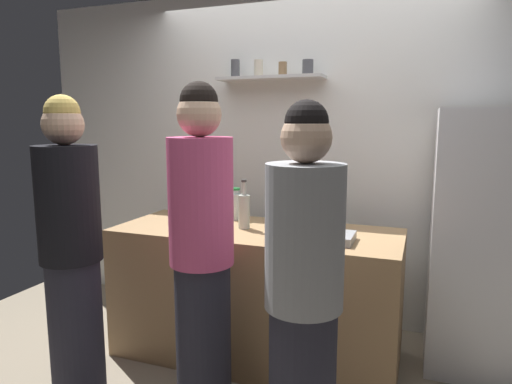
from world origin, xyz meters
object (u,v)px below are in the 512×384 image
at_px(refrigerator, 482,242).
at_px(person_grey_hoodie, 304,298).
at_px(wine_bottle_pale_glass, 244,210).
at_px(baking_pan, 325,237).
at_px(person_pink_top, 202,253).
at_px(utensil_holder, 282,214).
at_px(wine_bottle_green_glass, 299,210).
at_px(wine_bottle_dark_glass, 284,213).
at_px(water_bottle_plastic, 236,205).
at_px(wine_bottle_amber_glass, 279,223).
at_px(person_blonde, 71,252).

bearing_deg(refrigerator, person_grey_hoodie, -122.91).
xyz_separation_m(wine_bottle_pale_glass, person_grey_hoodie, (0.64, -0.91, -0.18)).
bearing_deg(baking_pan, person_pink_top, -135.55).
xyz_separation_m(person_grey_hoodie, person_pink_top, (-0.62, 0.25, 0.07)).
height_order(baking_pan, utensil_holder, utensil_holder).
height_order(wine_bottle_green_glass, wine_bottle_dark_glass, wine_bottle_green_glass).
relative_size(baking_pan, wine_bottle_pale_glass, 1.04).
relative_size(utensil_holder, water_bottle_plastic, 0.94).
bearing_deg(wine_bottle_amber_glass, person_blonde, -153.74).
bearing_deg(utensil_holder, wine_bottle_dark_glass, -68.33).
bearing_deg(baking_pan, person_blonde, -152.83).
height_order(refrigerator, wine_bottle_pale_glass, refrigerator).
bearing_deg(refrigerator, person_blonde, -152.07).
relative_size(utensil_holder, wine_bottle_amber_glass, 0.70).
relative_size(baking_pan, wine_bottle_green_glass, 1.06).
height_order(wine_bottle_dark_glass, wine_bottle_pale_glass, wine_bottle_pale_glass).
xyz_separation_m(baking_pan, wine_bottle_dark_glass, (-0.32, 0.21, 0.08)).
height_order(baking_pan, person_grey_hoodie, person_grey_hoodie).
relative_size(refrigerator, wine_bottle_pale_glass, 5.07).
distance_m(wine_bottle_amber_glass, wine_bottle_green_glass, 0.44).
relative_size(refrigerator, wine_bottle_amber_glass, 5.33).
distance_m(utensil_holder, person_blonde, 1.38).
height_order(refrigerator, person_blonde, person_blonde).
xyz_separation_m(baking_pan, water_bottle_plastic, (-0.73, 0.36, 0.08)).
bearing_deg(baking_pan, person_grey_hoodie, -84.75).
bearing_deg(person_blonde, baking_pan, -61.71).
relative_size(baking_pan, person_pink_top, 0.19).
height_order(utensil_holder, person_grey_hoodie, person_grey_hoodie).
bearing_deg(wine_bottle_pale_glass, refrigerator, 14.37).
height_order(wine_bottle_green_glass, person_blonde, person_blonde).
bearing_deg(person_blonde, wine_bottle_pale_glass, -41.58).
height_order(refrigerator, person_pink_top, person_pink_top).
bearing_deg(person_grey_hoodie, baking_pan, 103.98).
xyz_separation_m(wine_bottle_amber_glass, wine_bottle_dark_glass, (-0.08, 0.35, -0.01)).
bearing_deg(person_blonde, wine_bottle_dark_glass, -46.99).
relative_size(wine_bottle_green_glass, person_pink_top, 0.18).
relative_size(wine_bottle_pale_glass, water_bottle_plastic, 1.41).
height_order(wine_bottle_green_glass, water_bottle_plastic, wine_bottle_green_glass).
xyz_separation_m(refrigerator, person_blonde, (-2.20, -1.17, 0.03)).
xyz_separation_m(refrigerator, wine_bottle_dark_glass, (-1.22, -0.29, 0.15)).
relative_size(person_blonde, person_pink_top, 0.97).
relative_size(utensil_holder, wine_bottle_dark_glass, 0.74).
height_order(refrigerator, wine_bottle_amber_glass, refrigerator).
distance_m(wine_bottle_green_glass, wine_bottle_pale_glass, 0.37).
bearing_deg(wine_bottle_amber_glass, water_bottle_plastic, 134.11).
distance_m(baking_pan, wine_bottle_pale_glass, 0.59).
height_order(utensil_holder, wine_bottle_amber_glass, wine_bottle_amber_glass).
relative_size(wine_bottle_dark_glass, person_grey_hoodie, 0.18).
xyz_separation_m(wine_bottle_dark_glass, person_grey_hoodie, (0.39, -0.99, -0.16)).
bearing_deg(water_bottle_plastic, wine_bottle_amber_glass, -45.89).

